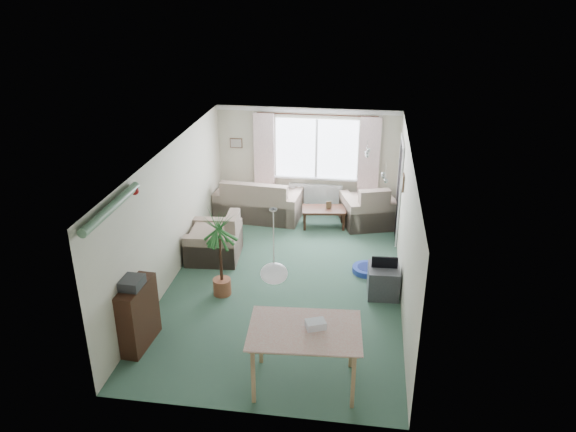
# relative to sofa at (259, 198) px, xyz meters

# --- Properties ---
(ground) EXTENTS (6.50, 6.50, 0.00)m
(ground) POSITION_rel_sofa_xyz_m (1.02, -2.75, -0.46)
(ground) COLOR #315342
(window) EXTENTS (1.80, 0.03, 1.30)m
(window) POSITION_rel_sofa_xyz_m (1.22, 0.48, 1.04)
(window) COLOR white
(curtain_rod) EXTENTS (2.60, 0.03, 0.03)m
(curtain_rod) POSITION_rel_sofa_xyz_m (1.22, 0.40, 1.81)
(curtain_rod) COLOR black
(curtain_left) EXTENTS (0.45, 0.08, 2.00)m
(curtain_left) POSITION_rel_sofa_xyz_m (0.07, 0.38, 0.81)
(curtain_left) COLOR beige
(curtain_right) EXTENTS (0.45, 0.08, 2.00)m
(curtain_right) POSITION_rel_sofa_xyz_m (2.37, 0.38, 0.81)
(curtain_right) COLOR beige
(radiator) EXTENTS (1.20, 0.10, 0.55)m
(radiator) POSITION_rel_sofa_xyz_m (1.22, 0.44, -0.06)
(radiator) COLOR white
(doorway) EXTENTS (0.03, 0.95, 2.00)m
(doorway) POSITION_rel_sofa_xyz_m (3.00, -0.55, 0.54)
(doorway) COLOR black
(pendant_lamp) EXTENTS (0.36, 0.36, 0.36)m
(pendant_lamp) POSITION_rel_sofa_xyz_m (1.22, -5.05, 1.02)
(pendant_lamp) COLOR white
(tinsel_garland) EXTENTS (1.60, 1.60, 0.12)m
(tinsel_garland) POSITION_rel_sofa_xyz_m (-0.90, -5.05, 1.82)
(tinsel_garland) COLOR #196626
(bauble_cluster_a) EXTENTS (0.20, 0.20, 0.20)m
(bauble_cluster_a) POSITION_rel_sofa_xyz_m (2.32, -1.85, 1.76)
(bauble_cluster_a) COLOR silver
(bauble_cluster_b) EXTENTS (0.20, 0.20, 0.20)m
(bauble_cluster_b) POSITION_rel_sofa_xyz_m (2.62, -3.05, 1.76)
(bauble_cluster_b) COLOR silver
(wall_picture_back) EXTENTS (0.28, 0.03, 0.22)m
(wall_picture_back) POSITION_rel_sofa_xyz_m (-0.58, 0.48, 1.09)
(wall_picture_back) COLOR brown
(wall_picture_right) EXTENTS (0.03, 0.24, 0.30)m
(wall_picture_right) POSITION_rel_sofa_xyz_m (3.00, -1.55, 1.09)
(wall_picture_right) COLOR brown
(sofa) EXTENTS (1.91, 1.12, 0.92)m
(sofa) POSITION_rel_sofa_xyz_m (0.00, 0.00, 0.00)
(sofa) COLOR beige
(sofa) RESTS_ON ground
(armchair_corner) EXTENTS (1.29, 1.26, 0.93)m
(armchair_corner) POSITION_rel_sofa_xyz_m (2.40, -0.02, 0.00)
(armchair_corner) COLOR beige
(armchair_corner) RESTS_ON ground
(armchair_left) EXTENTS (1.02, 1.07, 0.91)m
(armchair_left) POSITION_rel_sofa_xyz_m (-0.48, -2.00, -0.01)
(armchair_left) COLOR beige
(armchair_left) RESTS_ON ground
(coffee_table) EXTENTS (0.98, 0.63, 0.41)m
(coffee_table) POSITION_rel_sofa_xyz_m (1.47, -0.29, -0.25)
(coffee_table) COLOR black
(coffee_table) RESTS_ON ground
(photo_frame) EXTENTS (0.12, 0.06, 0.16)m
(photo_frame) POSITION_rel_sofa_xyz_m (1.57, -0.26, 0.03)
(photo_frame) COLOR brown
(photo_frame) RESTS_ON coffee_table
(bookshelf) EXTENTS (0.33, 0.83, 1.00)m
(bookshelf) POSITION_rel_sofa_xyz_m (-0.82, -4.84, 0.04)
(bookshelf) COLOR black
(bookshelf) RESTS_ON ground
(hifi_box) EXTENTS (0.29, 0.36, 0.14)m
(hifi_box) POSITION_rel_sofa_xyz_m (-0.84, -4.89, 0.61)
(hifi_box) COLOR #2F3034
(hifi_box) RESTS_ON bookshelf
(houseplant) EXTENTS (0.83, 0.83, 1.53)m
(houseplant) POSITION_rel_sofa_xyz_m (0.01, -3.30, 0.30)
(houseplant) COLOR #1A4D27
(houseplant) RESTS_ON ground
(dining_table) EXTENTS (1.41, 0.99, 0.84)m
(dining_table) POSITION_rel_sofa_xyz_m (1.66, -5.35, -0.04)
(dining_table) COLOR #AA745C
(dining_table) RESTS_ON ground
(gift_box) EXTENTS (0.30, 0.26, 0.12)m
(gift_box) POSITION_rel_sofa_xyz_m (1.79, -5.29, 0.44)
(gift_box) COLOR white
(gift_box) RESTS_ON dining_table
(tv_cube) EXTENTS (0.54, 0.59, 0.52)m
(tv_cube) POSITION_rel_sofa_xyz_m (2.72, -2.91, -0.20)
(tv_cube) COLOR #343438
(tv_cube) RESTS_ON ground
(pet_bed) EXTENTS (0.62, 0.62, 0.11)m
(pet_bed) POSITION_rel_sofa_xyz_m (2.44, -2.18, -0.41)
(pet_bed) COLOR #22269F
(pet_bed) RESTS_ON ground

